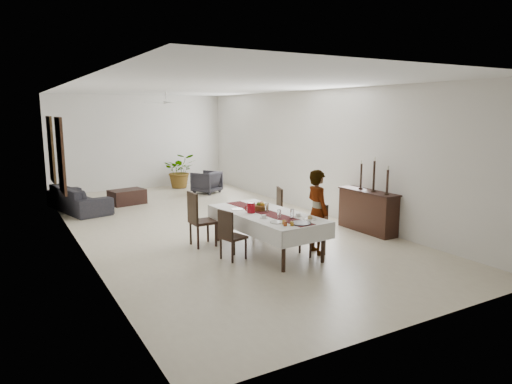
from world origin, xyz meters
name	(u,v)px	position (x,y,z in m)	size (l,w,h in m)	color
floor	(211,225)	(0.00, 0.00, 0.00)	(6.00, 12.00, 0.00)	beige
ceiling	(209,87)	(0.00, 0.00, 3.20)	(6.00, 12.00, 0.02)	white
wall_back	(139,142)	(0.00, 6.00, 1.60)	(6.00, 0.02, 3.20)	silver
wall_front	(416,201)	(0.00, -6.00, 1.60)	(6.00, 0.02, 3.20)	silver
wall_left	(72,165)	(-3.00, 0.00, 1.60)	(0.02, 12.00, 3.20)	silver
wall_right	(315,152)	(3.00, 0.00, 1.60)	(0.02, 12.00, 3.20)	silver
dining_table_top	(266,214)	(0.07, -2.41, 0.72)	(0.99, 2.37, 0.05)	black
table_leg_fl	(284,252)	(-0.28, -3.56, 0.35)	(0.07, 0.07, 0.69)	black
table_leg_fr	(323,244)	(0.59, -3.50, 0.35)	(0.07, 0.07, 0.69)	black
table_leg_bl	(218,224)	(-0.44, -1.31, 0.35)	(0.07, 0.07, 0.69)	black
table_leg_br	(253,219)	(0.43, -1.25, 0.35)	(0.07, 0.07, 0.69)	black
tablecloth_top	(266,213)	(0.07, -2.41, 0.75)	(1.17, 2.55, 0.01)	white
tablecloth_drape_left	(240,224)	(-0.50, -2.45, 0.60)	(0.01, 2.55, 0.30)	silver
tablecloth_drape_right	(290,216)	(0.65, -2.37, 0.60)	(0.01, 2.55, 0.30)	white
tablecloth_drape_near	(310,235)	(0.16, -3.68, 0.60)	(1.17, 0.01, 0.30)	silver
tablecloth_drape_far	(232,209)	(-0.02, -1.14, 0.60)	(1.17, 0.01, 0.30)	silver
table_runner	(266,213)	(0.07, -2.41, 0.75)	(0.35, 2.47, 0.00)	maroon
red_pitcher	(251,208)	(-0.18, -2.28, 0.85)	(0.15, 0.15, 0.20)	maroon
pitcher_handle	(247,208)	(-0.27, -2.28, 0.85)	(0.12, 0.12, 0.02)	maroon
wine_glass_near	(292,214)	(0.24, -3.04, 0.84)	(0.07, 0.07, 0.17)	white
wine_glass_mid	(279,214)	(0.01, -2.96, 0.84)	(0.07, 0.07, 0.17)	white
wine_glass_far	(267,208)	(0.12, -2.35, 0.84)	(0.07, 0.07, 0.17)	white
teacup_right	(298,215)	(0.41, -2.98, 0.78)	(0.09, 0.09, 0.06)	white
saucer_right	(298,216)	(0.41, -2.98, 0.76)	(0.15, 0.15, 0.01)	silver
teacup_left	(264,217)	(-0.20, -2.77, 0.78)	(0.09, 0.09, 0.06)	silver
saucer_left	(264,218)	(-0.20, -2.77, 0.76)	(0.15, 0.15, 0.01)	white
plate_near_right	(310,219)	(0.46, -3.27, 0.76)	(0.24, 0.24, 0.01)	white
bread_near_right	(310,218)	(0.46, -3.27, 0.79)	(0.09, 0.09, 0.09)	tan
plate_near_left	(277,222)	(-0.17, -3.17, 0.76)	(0.24, 0.24, 0.01)	silver
plate_far_left	(237,209)	(-0.28, -1.89, 0.76)	(0.24, 0.24, 0.01)	white
serving_tray	(301,223)	(0.15, -3.44, 0.76)	(0.36, 0.36, 0.02)	#404045
jam_jar_a	(292,224)	(-0.07, -3.49, 0.79)	(0.06, 0.06, 0.07)	#946415
jam_jar_b	(285,224)	(-0.17, -3.44, 0.79)	(0.06, 0.06, 0.07)	#933B15
jam_jar_c	(284,222)	(-0.13, -3.33, 0.79)	(0.06, 0.06, 0.07)	#986416
fruit_basket	(261,208)	(0.11, -2.16, 0.80)	(0.30, 0.30, 0.10)	brown
fruit_red	(262,204)	(0.13, -2.14, 0.88)	(0.09, 0.09, 0.09)	#A32710
fruit_green	(259,204)	(0.06, -2.13, 0.88)	(0.08, 0.08, 0.08)	#557824
fruit_yellow	(263,204)	(0.11, -2.21, 0.88)	(0.08, 0.08, 0.08)	gold
chair_right_near_seat	(312,232)	(0.72, -3.01, 0.42)	(0.41, 0.41, 0.05)	black
chair_right_near_leg_fl	(325,245)	(0.89, -3.18, 0.20)	(0.04, 0.04, 0.40)	black
chair_right_near_leg_fr	(314,240)	(0.89, -2.85, 0.20)	(0.04, 0.04, 0.40)	black
chair_right_near_leg_bl	(310,247)	(0.56, -3.18, 0.20)	(0.04, 0.04, 0.40)	black
chair_right_near_leg_br	(300,243)	(0.55, -2.85, 0.20)	(0.04, 0.04, 0.40)	black
chair_right_near_back	(321,217)	(0.91, -3.01, 0.70)	(0.41, 0.04, 0.52)	black
chair_right_far_seat	(270,215)	(0.71, -1.52, 0.46)	(0.44, 0.44, 0.05)	black
chair_right_far_leg_fl	(280,228)	(0.82, -1.76, 0.22)	(0.04, 0.04, 0.44)	black
chair_right_far_leg_fr	(277,223)	(0.94, -1.42, 0.22)	(0.04, 0.04, 0.44)	black
chair_right_far_leg_bl	(264,228)	(0.48, -1.63, 0.22)	(0.04, 0.04, 0.44)	black
chair_right_far_leg_br	(260,224)	(0.60, -1.29, 0.22)	(0.04, 0.04, 0.44)	black
chair_right_far_back	(280,201)	(0.90, -1.59, 0.76)	(0.44, 0.04, 0.56)	black
chair_left_near_seat	(233,237)	(-0.71, -2.55, 0.41)	(0.39, 0.39, 0.04)	black
chair_left_near_leg_fl	(221,249)	(-0.90, -2.43, 0.19)	(0.04, 0.04, 0.39)	black
chair_left_near_leg_fr	(232,253)	(-0.82, -2.74, 0.19)	(0.04, 0.04, 0.39)	black
chair_left_near_leg_bl	(234,245)	(-0.59, -2.35, 0.19)	(0.04, 0.04, 0.39)	black
chair_left_near_leg_br	(246,249)	(-0.51, -2.66, 0.19)	(0.04, 0.04, 0.39)	black
chair_left_near_back	(225,225)	(-0.88, -2.59, 0.68)	(0.39, 0.04, 0.50)	black
chair_left_far_seat	(203,222)	(-0.84, -1.48, 0.49)	(0.46, 0.46, 0.05)	black
chair_left_far_leg_fl	(191,233)	(-1.03, -1.29, 0.23)	(0.05, 0.05, 0.46)	black
chair_left_far_leg_fr	(198,238)	(-1.03, -1.67, 0.23)	(0.05, 0.05, 0.46)	black
chair_left_far_leg_bl	(208,231)	(-0.65, -1.29, 0.23)	(0.05, 0.05, 0.46)	black
chair_left_far_leg_br	(216,235)	(-0.65, -1.67, 0.23)	(0.05, 0.05, 0.46)	black
chair_left_far_back	(193,207)	(-1.05, -1.48, 0.80)	(0.46, 0.04, 0.59)	black
woman	(317,212)	(0.84, -2.99, 0.80)	(0.58, 0.38, 1.59)	#95989D
sideboard_body	(367,212)	(2.78, -2.29, 0.45)	(0.40, 1.49, 0.90)	black
sideboard_top	(368,191)	(2.78, -2.29, 0.91)	(0.44, 1.55, 0.03)	black
candlestick_near_base	(387,194)	(2.78, -2.83, 0.94)	(0.10, 0.10, 0.03)	black
candlestick_near_shaft	(387,182)	(2.78, -2.83, 1.20)	(0.05, 0.05, 0.50)	black
candlestick_near_candle	(388,168)	(2.78, -2.83, 1.49)	(0.04, 0.04, 0.08)	beige
candlestick_mid_base	(373,191)	(2.78, -2.44, 0.94)	(0.10, 0.10, 0.03)	black
candlestick_mid_shaft	(374,176)	(2.78, -2.44, 1.28)	(0.05, 0.05, 0.65)	black
candlestick_mid_candle	(375,159)	(2.78, -2.44, 1.64)	(0.04, 0.04, 0.08)	white
candlestick_far_base	(361,188)	(2.78, -2.04, 0.94)	(0.10, 0.10, 0.03)	black
candlestick_far_shaft	(361,176)	(2.78, -2.04, 1.23)	(0.05, 0.05, 0.55)	black
candlestick_far_candle	(362,162)	(2.78, -2.04, 1.54)	(0.04, 0.04, 0.08)	beige
sofa	(79,198)	(-2.47, 3.18, 0.34)	(2.33, 0.91, 0.68)	#252328
armchair	(207,182)	(1.62, 3.98, 0.36)	(0.77, 0.79, 0.72)	#2B292E
coffee_table	(127,197)	(-1.12, 3.43, 0.21)	(0.95, 0.64, 0.42)	black
potted_plant	(180,171)	(1.25, 5.40, 0.61)	(1.09, 0.95, 1.21)	#265C24
mirror_frame_near	(61,156)	(-2.96, 2.20, 1.60)	(0.06, 1.05, 1.85)	black
mirror_glass_near	(62,156)	(-2.92, 2.20, 1.60)	(0.01, 0.90, 1.70)	silver
mirror_frame_far	(51,149)	(-2.96, 4.30, 1.60)	(0.06, 1.05, 1.85)	black
mirror_glass_far	(52,149)	(-2.92, 4.30, 1.60)	(0.01, 0.90, 1.70)	white
fan_rod	(166,95)	(0.00, 3.00, 3.10)	(0.04, 0.04, 0.20)	silver
fan_hub	(166,102)	(0.00, 3.00, 2.90)	(0.16, 0.16, 0.08)	white
fan_blade_n	(162,103)	(0.00, 3.35, 2.90)	(0.10, 0.55, 0.01)	white
fan_blade_s	(170,102)	(0.00, 2.65, 2.90)	(0.10, 0.55, 0.01)	silver
fan_blade_e	(178,103)	(0.35, 3.00, 2.90)	(0.55, 0.10, 0.01)	white
fan_blade_w	(154,102)	(-0.35, 3.00, 2.90)	(0.55, 0.10, 0.01)	white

